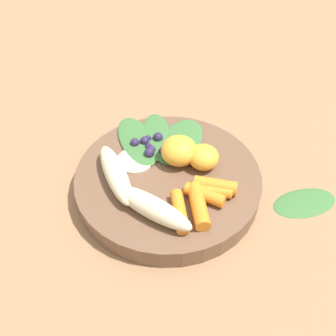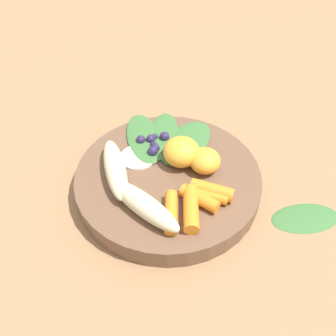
{
  "view_description": "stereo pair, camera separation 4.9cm",
  "coord_description": "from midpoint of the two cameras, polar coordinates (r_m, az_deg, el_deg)",
  "views": [
    {
      "loc": [
        -0.3,
        0.17,
        0.39
      ],
      "look_at": [
        0.0,
        0.0,
        0.04
      ],
      "focal_mm": 39.18,
      "sensor_mm": 36.0,
      "label": 1
    },
    {
      "loc": [
        -0.32,
        0.13,
        0.39
      ],
      "look_at": [
        0.0,
        0.0,
        0.04
      ],
      "focal_mm": 39.18,
      "sensor_mm": 36.0,
      "label": 2
    }
  ],
  "objects": [
    {
      "name": "carrot_small",
      "position": [
        0.47,
        9.83,
        -3.6
      ],
      "size": [
        0.05,
        0.05,
        0.02
      ],
      "primitive_type": "cylinder",
      "rotation": [
        0.0,
        1.57,
        3.97
      ],
      "color": "orange",
      "rests_on": "bowl"
    },
    {
      "name": "carrot_mid_left",
      "position": [
        0.45,
        6.98,
        -6.39
      ],
      "size": [
        0.07,
        0.04,
        0.02
      ],
      "primitive_type": "cylinder",
      "rotation": [
        0.0,
        1.57,
        2.74
      ],
      "color": "orange",
      "rests_on": "bowl"
    },
    {
      "name": "carrot_rear",
      "position": [
        0.47,
        9.49,
        -4.46
      ],
      "size": [
        0.04,
        0.05,
        0.01
      ],
      "primitive_type": "cylinder",
      "rotation": [
        0.0,
        1.57,
        4.02
      ],
      "color": "orange",
      "rests_on": "bowl"
    },
    {
      "name": "blueberry_pile",
      "position": [
        0.54,
        0.73,
        3.68
      ],
      "size": [
        0.05,
        0.05,
        0.01
      ],
      "color": "#2D234C",
      "rests_on": "bowl"
    },
    {
      "name": "carrot_front",
      "position": [
        0.45,
        3.67,
        -7.04
      ],
      "size": [
        0.06,
        0.04,
        0.02
      ],
      "primitive_type": "cylinder",
      "rotation": [
        0.0,
        1.57,
        2.75
      ],
      "color": "orange",
      "rests_on": "bowl"
    },
    {
      "name": "kale_leaf_right",
      "position": [
        0.56,
        1.83,
        5.0
      ],
      "size": [
        0.12,
        0.09,
        0.01
      ],
      "primitive_type": "ellipsoid",
      "rotation": [
        0.0,
        0.0,
        5.83
      ],
      "color": "#3D7038",
      "rests_on": "bowl"
    },
    {
      "name": "banana_peeled_left",
      "position": [
        0.45,
        -0.6,
        -5.96
      ],
      "size": [
        0.11,
        0.07,
        0.03
      ],
      "primitive_type": "ellipsoid",
      "rotation": [
        0.0,
        0.0,
        3.59
      ],
      "color": "beige",
      "rests_on": "bowl"
    },
    {
      "name": "banana_peeled_right",
      "position": [
        0.49,
        -5.37,
        -0.25
      ],
      "size": [
        0.12,
        0.04,
        0.03
      ],
      "primitive_type": "ellipsoid",
      "rotation": [
        0.0,
        0.0,
        3.01
      ],
      "color": "beige",
      "rests_on": "bowl"
    },
    {
      "name": "ground_plane",
      "position": [
        0.52,
        2.7,
        -3.19
      ],
      "size": [
        2.4,
        2.4,
        0.0
      ],
      "primitive_type": "plane",
      "color": "#99704C"
    },
    {
      "name": "coconut_shred_patch",
      "position": [
        0.52,
        -2.01,
        1.57
      ],
      "size": [
        0.05,
        0.05,
        0.0
      ],
      "primitive_type": "cylinder",
      "color": "white",
      "rests_on": "bowl"
    },
    {
      "name": "carrot_mid_right",
      "position": [
        0.46,
        7.96,
        -4.88
      ],
      "size": [
        0.05,
        0.04,
        0.02
      ],
      "primitive_type": "cylinder",
      "rotation": [
        0.0,
        1.57,
        3.71
      ],
      "color": "orange",
      "rests_on": "bowl"
    },
    {
      "name": "kale_leaf_stray",
      "position": [
        0.53,
        23.18,
        -7.2
      ],
      "size": [
        0.07,
        0.1,
        0.01
      ],
      "primitive_type": "ellipsoid",
      "rotation": [
        0.0,
        0.0,
        4.48
      ],
      "color": "#3D7038",
      "rests_on": "ground_plane"
    },
    {
      "name": "orange_segment_far",
      "position": [
        0.5,
        8.6,
        0.99
      ],
      "size": [
        0.04,
        0.04,
        0.03
      ],
      "primitive_type": "ellipsoid",
      "color": "#F4A833",
      "rests_on": "bowl"
    },
    {
      "name": "bowl",
      "position": [
        0.51,
        2.76,
        -2.09
      ],
      "size": [
        0.26,
        0.26,
        0.03
      ],
      "primitive_type": "cylinder",
      "color": "brown",
      "rests_on": "ground_plane"
    },
    {
      "name": "orange_segment_near",
      "position": [
        0.51,
        4.91,
        2.4
      ],
      "size": [
        0.05,
        0.05,
        0.04
      ],
      "primitive_type": "ellipsoid",
      "color": "#F4A833",
      "rests_on": "bowl"
    },
    {
      "name": "kale_leaf_rear",
      "position": [
        0.55,
        -1.21,
        4.58
      ],
      "size": [
        0.12,
        0.07,
        0.01
      ],
      "primitive_type": "ellipsoid",
      "rotation": [
        0.0,
        0.0,
        6.13
      ],
      "color": "#3D7038",
      "rests_on": "bowl"
    },
    {
      "name": "kale_leaf_left",
      "position": [
        0.55,
        5.41,
        3.84
      ],
      "size": [
        0.12,
        0.12,
        0.01
      ],
      "primitive_type": "ellipsoid",
      "rotation": [
        0.0,
        0.0,
        5.37
      ],
      "color": "#3D7038",
      "rests_on": "bowl"
    }
  ]
}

